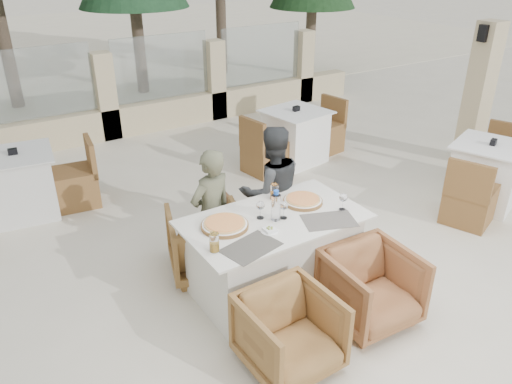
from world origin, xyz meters
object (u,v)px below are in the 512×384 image
bg_table_b (295,136)px  bg_table_c (486,174)px  beer_glass_left (214,242)px  bg_table_a (20,185)px  armchair_near_left (290,333)px  wine_glass_near (284,209)px  armchair_far_left (206,242)px  armchair_near_right (371,287)px  dining_table (274,255)px  pizza_right (303,200)px  pizza_left (225,224)px  diner_left (212,214)px  armchair_far_right (255,213)px  olive_dish (270,229)px  wine_glass_corner (343,201)px  wine_glass_centre (260,209)px  water_bottle (276,205)px  diner_right (271,191)px  beer_glass_right (274,192)px

bg_table_b → bg_table_c: (1.18, -2.33, 0.00)m
beer_glass_left → bg_table_a: beer_glass_left is taller
armchair_near_left → wine_glass_near: bearing=57.2°
armchair_far_left → armchair_near_right: size_ratio=1.00×
dining_table → bg_table_b: size_ratio=0.98×
dining_table → pizza_right: pizza_right is taller
pizza_left → diner_left: diner_left is taller
pizza_left → armchair_far_right: size_ratio=0.60×
pizza_right → olive_dish: pizza_right is taller
wine_glass_corner → wine_glass_centre: bearing=158.8°
diner_left → bg_table_c: 3.56m
armchair_far_right → bg_table_b: bearing=-132.6°
dining_table → pizza_right: bearing=14.4°
pizza_left → bg_table_c: bearing=-0.7°
armchair_far_right → beer_glass_left: bearing=50.2°
pizza_right → wine_glass_corner: size_ratio=1.98×
dining_table → wine_glass_near: size_ratio=8.70×
wine_glass_near → olive_dish: bearing=-151.4°
armchair_near_left → diner_left: 1.44m
dining_table → pizza_left: size_ratio=3.95×
pizza_left → diner_left: size_ratio=0.31×
water_bottle → bg_table_a: (-1.68, 2.83, -0.53)m
bg_table_a → armchair_far_right: bearing=-36.6°
pizza_left → wine_glass_centre: bearing=-5.3°
wine_glass_centre → bg_table_b: size_ratio=0.11×
wine_glass_near → armchair_far_left: 0.96m
diner_right → armchair_near_left: bearing=73.2°
beer_glass_left → armchair_near_right: size_ratio=0.22×
armchair_far_right → armchair_near_left: bearing=70.6°
beer_glass_right → armchair_far_left: beer_glass_right is taller
armchair_far_right → armchair_near_left: size_ratio=0.98×
wine_glass_near → armchair_far_left: size_ratio=0.26×
olive_dish → armchair_near_left: 0.86m
dining_table → diner_right: size_ratio=1.16×
wine_glass_corner → armchair_far_right: wine_glass_corner is taller
pizza_left → armchair_near_left: 1.05m
wine_glass_centre → olive_dish: wine_glass_centre is taller
pizza_left → pizza_right: size_ratio=1.11×
wine_glass_corner → diner_right: diner_right is taller
wine_glass_near → beer_glass_right: (0.14, 0.35, -0.02)m
wine_glass_corner → pizza_left: bearing=163.7°
wine_glass_near → wine_glass_corner: size_ratio=1.00×
armchair_near_left → diner_left: bearing=85.0°
armchair_far_left → diner_right: 0.83m
dining_table → bg_table_c: 3.19m
water_bottle → dining_table: bearing=81.9°
water_bottle → diner_left: diner_left is taller
pizza_left → beer_glass_right: 0.68m
pizza_right → wine_glass_corner: (0.22, -0.30, 0.07)m
wine_glass_near → water_bottle: bearing=166.3°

